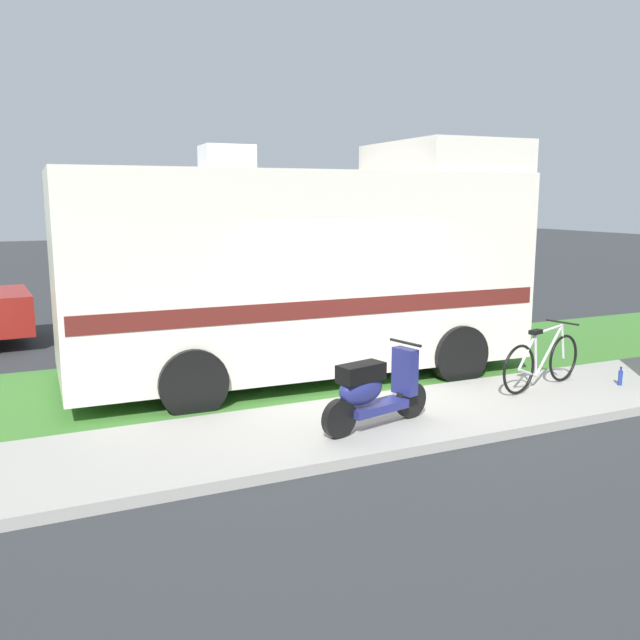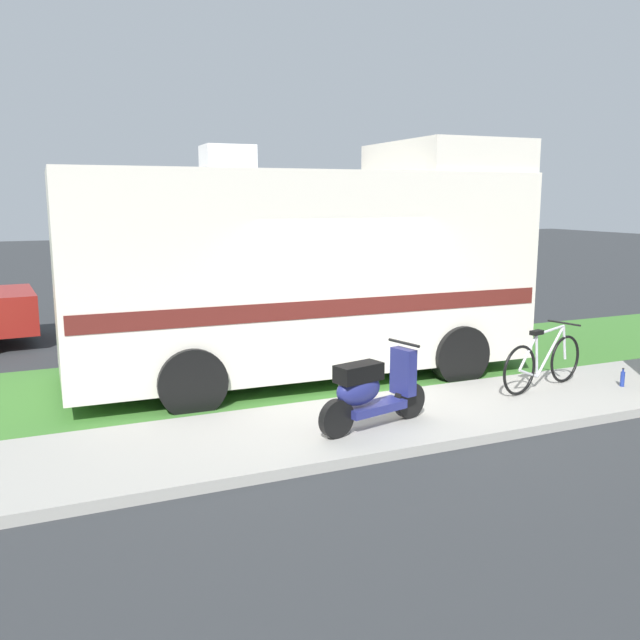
% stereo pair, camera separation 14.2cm
% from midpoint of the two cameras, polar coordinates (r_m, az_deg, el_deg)
% --- Properties ---
extents(ground_plane, '(80.00, 80.00, 0.00)m').
position_cam_midpoint_polar(ground_plane, '(9.52, 2.87, -6.69)').
color(ground_plane, '#2D3033').
extents(sidewalk, '(24.00, 2.00, 0.12)m').
position_cam_midpoint_polar(sidewalk, '(8.50, 6.52, -8.43)').
color(sidewalk, '#9E9B93').
rests_on(sidewalk, ground).
extents(grass_strip, '(24.00, 3.40, 0.08)m').
position_cam_midpoint_polar(grass_strip, '(10.82, -0.68, -4.37)').
color(grass_strip, '#3D752D').
rests_on(grass_strip, ground).
extents(motorhome_rv, '(6.97, 2.87, 3.64)m').
position_cam_midpoint_polar(motorhome_rv, '(10.34, -1.02, 4.51)').
color(motorhome_rv, silver).
rests_on(motorhome_rv, ground).
extents(scooter, '(1.56, 0.64, 0.97)m').
position_cam_midpoint_polar(scooter, '(7.91, 4.81, -5.90)').
color(scooter, black).
rests_on(scooter, ground).
extents(bicycle, '(1.73, 0.60, 0.90)m').
position_cam_midpoint_polar(bicycle, '(10.04, 18.63, -3.34)').
color(bicycle, black).
rests_on(bicycle, ground).
extents(bottle_spare, '(0.06, 0.06, 0.27)m').
position_cam_midpoint_polar(bottle_spare, '(10.63, 24.43, -4.51)').
color(bottle_spare, navy).
rests_on(bottle_spare, ground).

